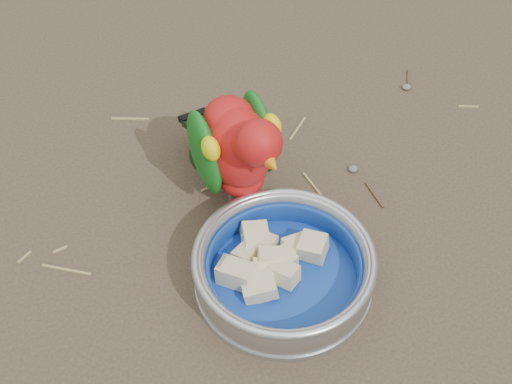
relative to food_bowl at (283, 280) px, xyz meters
name	(u,v)px	position (x,y,z in m)	size (l,w,h in m)	color
ground	(273,281)	(-0.01, 0.01, -0.01)	(60.00, 60.00, 0.00)	#453629
food_bowl	(283,280)	(0.00, 0.00, 0.00)	(0.23, 0.23, 0.02)	#B2B2BA
bowl_wall	(284,267)	(0.00, 0.00, 0.03)	(0.23, 0.23, 0.04)	#B2B2BA
fruit_wedges	(284,270)	(0.00, 0.00, 0.02)	(0.14, 0.14, 0.03)	beige
lory_parrot	(238,156)	(-0.02, 0.15, 0.09)	(0.11, 0.24, 0.19)	#AF1313
ground_debris	(260,261)	(-0.02, 0.04, -0.01)	(0.90, 0.80, 0.01)	#A38956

